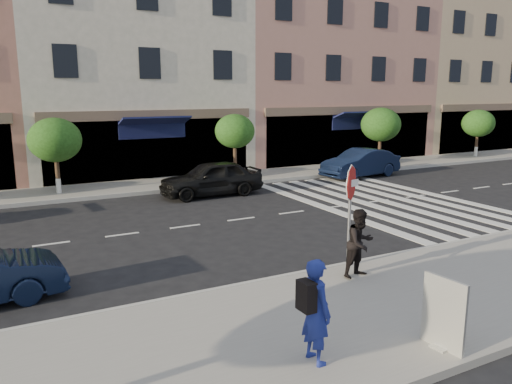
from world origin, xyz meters
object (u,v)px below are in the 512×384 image
car_far_right (360,163)px  walker (360,243)px  stop_sign (351,193)px  poster_board (444,314)px  photographer (316,311)px  car_far_mid (211,178)px

car_far_right → walker: bearing=-46.0°
stop_sign → walker: stop_sign is taller
stop_sign → car_far_right: stop_sign is taller
poster_board → car_far_right: bearing=49.0°
stop_sign → walker: (-0.21, -0.66, -1.01)m
car_far_right → stop_sign: bearing=-47.1°
stop_sign → photographer: bearing=-149.9°
car_far_mid → car_far_right: car_far_mid is taller
photographer → car_far_mid: bearing=-17.6°
photographer → car_far_right: bearing=-43.2°
walker → car_far_mid: 10.42m
walker → stop_sign: bearing=63.2°
stop_sign → car_far_right: (8.90, 10.42, -1.23)m
car_far_mid → car_far_right: bearing=94.5°
walker → car_far_right: bearing=41.5°
walker → poster_board: walker is taller
poster_board → photographer: bearing=156.7°
stop_sign → car_far_mid: stop_sign is taller
stop_sign → walker: 1.22m
car_far_mid → poster_board: bearing=-7.1°
walker → car_far_mid: bearing=76.8°
photographer → stop_sign: bearing=-46.3°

